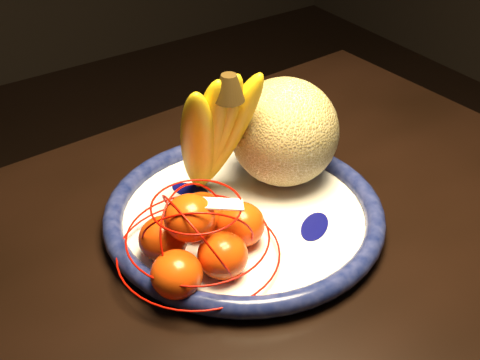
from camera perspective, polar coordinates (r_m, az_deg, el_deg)
dining_table at (r=0.88m, az=-5.98°, el=-14.72°), size 1.48×0.94×0.72m
fruit_bowl at (r=0.94m, az=0.34°, el=-3.01°), size 0.40×0.40×0.03m
cantaloupe at (r=0.98m, az=3.81°, el=4.12°), size 0.16×0.16×0.16m
banana_bunch at (r=0.91m, az=-2.38°, el=4.30°), size 0.16×0.14×0.23m
mandarin_bag at (r=0.85m, az=-3.50°, el=-4.91°), size 0.24×0.24×0.13m
price_tag at (r=0.81m, az=-2.23°, el=-2.01°), size 0.08×0.06×0.01m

